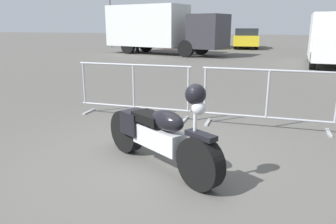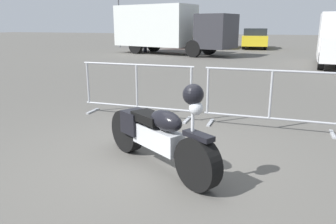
% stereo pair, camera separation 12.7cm
% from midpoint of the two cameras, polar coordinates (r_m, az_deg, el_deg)
% --- Properties ---
extents(ground_plane, '(120.00, 120.00, 0.00)m').
position_cam_midpoint_polar(ground_plane, '(4.54, -1.56, -8.59)').
color(ground_plane, '#54514C').
extents(motorcycle, '(1.89, 1.28, 1.20)m').
position_cam_midpoint_polar(motorcycle, '(4.21, -0.95, -3.86)').
color(motorcycle, black).
rests_on(motorcycle, ground).
extents(crowd_barrier_near, '(2.35, 0.46, 1.07)m').
position_cam_midpoint_polar(crowd_barrier_near, '(6.61, -4.89, 3.94)').
color(crowd_barrier_near, '#9EA0A5').
rests_on(crowd_barrier_near, ground).
extents(crowd_barrier_far, '(2.35, 0.46, 1.07)m').
position_cam_midpoint_polar(crowd_barrier_far, '(6.04, 18.00, 2.21)').
color(crowd_barrier_far, '#9EA0A5').
rests_on(crowd_barrier_far, ground).
extents(box_truck, '(8.02, 4.12, 2.98)m').
position_cam_midpoint_polar(box_truck, '(21.03, -0.00, 14.53)').
color(box_truck, silver).
rests_on(box_truck, ground).
extents(parked_car_blue, '(2.09, 4.44, 1.47)m').
position_cam_midpoint_polar(parked_car_blue, '(28.95, -2.11, 12.89)').
color(parked_car_blue, '#284799').
rests_on(parked_car_blue, ground).
extents(parked_car_red, '(2.10, 4.48, 1.48)m').
position_cam_midpoint_polar(parked_car_red, '(27.71, 3.14, 12.80)').
color(parked_car_red, '#B21E19').
rests_on(parked_car_red, ground).
extents(parked_car_silver, '(2.18, 4.64, 1.53)m').
position_cam_midpoint_polar(parked_car_silver, '(26.96, 8.94, 12.64)').
color(parked_car_silver, '#B7BABF').
rests_on(parked_car_silver, ground).
extents(parked_car_yellow, '(2.16, 4.60, 1.52)m').
position_cam_midpoint_polar(parked_car_yellow, '(26.89, 15.06, 12.29)').
color(parked_car_yellow, yellow).
rests_on(parked_car_yellow, ground).
extents(pedestrian, '(0.41, 0.41, 1.69)m').
position_cam_midpoint_polar(pedestrian, '(22.59, -3.87, 12.71)').
color(pedestrian, '#262838').
rests_on(pedestrian, ground).
extents(street_lamp, '(0.36, 0.70, 5.68)m').
position_cam_midpoint_polar(street_lamp, '(27.70, -8.52, 18.79)').
color(street_lamp, '#595B60').
rests_on(street_lamp, ground).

